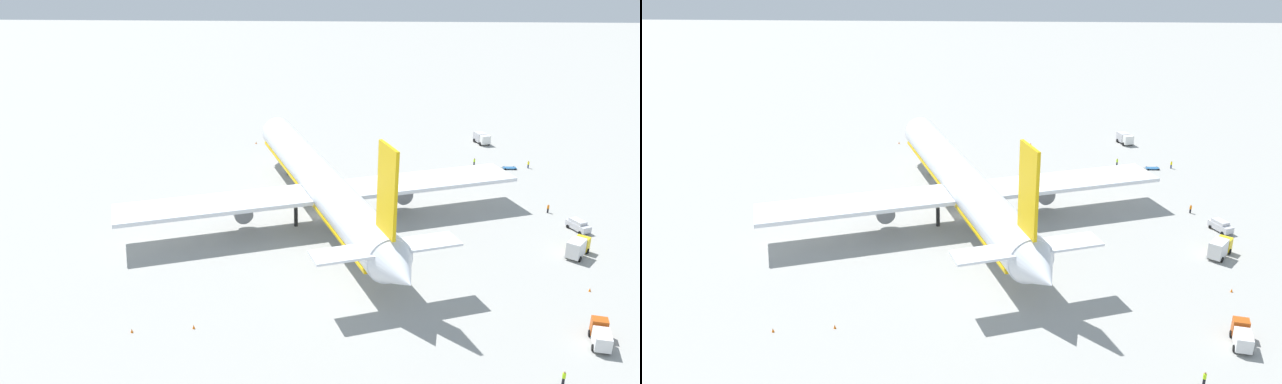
{
  "view_description": "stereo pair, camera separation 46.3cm",
  "coord_description": "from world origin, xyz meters",
  "views": [
    {
      "loc": [
        -110.97,
        -4.61,
        48.54
      ],
      "look_at": [
        -5.96,
        -0.33,
        7.05
      ],
      "focal_mm": 36.31,
      "sensor_mm": 36.0,
      "label": 1
    },
    {
      "loc": [
        -110.95,
        -5.07,
        48.54
      ],
      "look_at": [
        -5.96,
        -0.33,
        7.05
      ],
      "focal_mm": 36.31,
      "sensor_mm": 36.0,
      "label": 2
    }
  ],
  "objects": [
    {
      "name": "ground_worker_0",
      "position": [
        3.02,
        -43.1,
        0.86
      ],
      "size": [
        0.56,
        0.56,
        1.7
      ],
      "color": "black",
      "rests_on": "ground"
    },
    {
      "name": "ground_worker_3",
      "position": [
        -47.98,
        -30.42,
        0.89
      ],
      "size": [
        0.51,
        0.51,
        1.75
      ],
      "color": "black",
      "rests_on": "ground"
    },
    {
      "name": "traffic_cone_3",
      "position": [
        -39.56,
        23.14,
        0.28
      ],
      "size": [
        0.36,
        0.36,
        0.55
      ],
      "primitive_type": "cone",
      "color": "orange",
      "rests_on": "ground"
    },
    {
      "name": "traffic_cone_0",
      "position": [
        -38.34,
        15.18,
        0.28
      ],
      "size": [
        0.36,
        0.36,
        0.55
      ],
      "primitive_type": "cone",
      "color": "orange",
      "rests_on": "ground"
    },
    {
      "name": "airliner",
      "position": [
        -1.16,
        -0.41,
        6.78
      ],
      "size": [
        76.85,
        72.2,
        23.09
      ],
      "color": "silver",
      "rests_on": "ground"
    },
    {
      "name": "ground_plane",
      "position": [
        0.0,
        0.0,
        0.0
      ],
      "size": [
        600.0,
        600.0,
        0.0
      ],
      "primitive_type": "plane",
      "color": "#9E9E99"
    },
    {
      "name": "service_truck_3",
      "position": [
        46.97,
        -39.0,
        1.48
      ],
      "size": [
        5.38,
        3.74,
        2.59
      ],
      "color": "white",
      "rests_on": "ground"
    },
    {
      "name": "ground_worker_2",
      "position": [
        28.52,
        -45.95,
        0.88
      ],
      "size": [
        0.41,
        0.41,
        1.73
      ],
      "color": "navy",
      "rests_on": "ground"
    },
    {
      "name": "baggage_cart_0",
      "position": [
        27.73,
        -41.65,
        0.27
      ],
      "size": [
        1.58,
        3.53,
        0.4
      ],
      "color": "#26598C",
      "rests_on": "ground"
    },
    {
      "name": "traffic_cone_1",
      "position": [
        44.87,
        -15.3,
        0.28
      ],
      "size": [
        0.36,
        0.36,
        0.55
      ],
      "primitive_type": "cone",
      "color": "orange",
      "rests_on": "ground"
    },
    {
      "name": "ground_worker_1",
      "position": [
        29.97,
        -34.12,
        0.85
      ],
      "size": [
        0.56,
        0.56,
        1.68
      ],
      "color": "black",
      "rests_on": "ground"
    },
    {
      "name": "traffic_cone_2",
      "position": [
        44.42,
        17.86,
        0.28
      ],
      "size": [
        0.36,
        0.36,
        0.55
      ],
      "primitive_type": "cone",
      "color": "orange",
      "rests_on": "ground"
    },
    {
      "name": "service_van",
      "position": [
        -4.83,
        -46.13,
        1.03
      ],
      "size": [
        4.86,
        3.58,
        1.97
      ],
      "color": "silver",
      "rests_on": "ground"
    },
    {
      "name": "traffic_cone_4",
      "position": [
        -26.33,
        -40.92,
        0.28
      ],
      "size": [
        0.36,
        0.36,
        0.55
      ],
      "primitive_type": "cone",
      "color": "orange",
      "rests_on": "ground"
    },
    {
      "name": "service_truck_1",
      "position": [
        -14.92,
        -42.68,
        1.67
      ],
      "size": [
        5.84,
        5.14,
        3.11
      ],
      "color": "yellow",
      "rests_on": "ground"
    },
    {
      "name": "service_truck_2",
      "position": [
        -39.77,
        -37.53,
        1.41
      ],
      "size": [
        5.5,
        3.15,
        2.66
      ],
      "color": "#BF4C14",
      "rests_on": "ground"
    }
  ]
}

